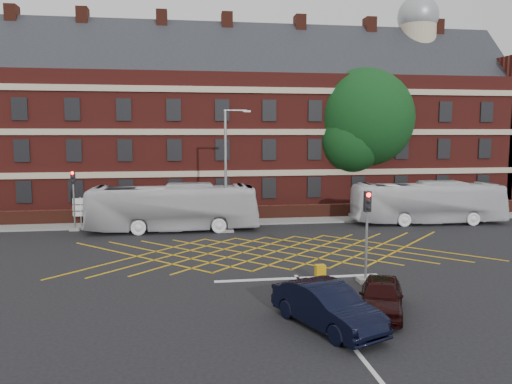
{
  "coord_description": "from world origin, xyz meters",
  "views": [
    {
      "loc": [
        -5.39,
        -26.15,
        6.91
      ],
      "look_at": [
        -1.28,
        1.5,
        3.6
      ],
      "focal_mm": 35.0,
      "sensor_mm": 36.0,
      "label": 1
    }
  ],
  "objects": [
    {
      "name": "direction_signs",
      "position": [
        -12.9,
        11.87,
        1.38
      ],
      "size": [
        1.1,
        0.16,
        2.2
      ],
      "color": "gray",
      "rests_on": "ground"
    },
    {
      "name": "boundary_wall",
      "position": [
        0.0,
        13.0,
        0.55
      ],
      "size": [
        56.0,
        0.5,
        1.1
      ],
      "primitive_type": "cube",
      "color": "#491D13",
      "rests_on": "ground"
    },
    {
      "name": "car_navy",
      "position": [
        -0.37,
        -9.57,
        0.78
      ],
      "size": [
        3.41,
        5.03,
        1.57
      ],
      "primitive_type": "imported",
      "rotation": [
        0.0,
        0.0,
        0.41
      ],
      "color": "black",
      "rests_on": "ground"
    },
    {
      "name": "traffic_light_far",
      "position": [
        -13.02,
        10.36,
        1.76
      ],
      "size": [
        0.7,
        0.7,
        4.27
      ],
      "color": "slate",
      "rests_on": "ground"
    },
    {
      "name": "victorian_building",
      "position": [
        0.25,
        22.0,
        7.84
      ],
      "size": [
        51.0,
        12.17,
        20.4
      ],
      "color": "#5C1C17",
      "rests_on": "ground"
    },
    {
      "name": "bus_left",
      "position": [
        -6.08,
        9.2,
        1.67
      ],
      "size": [
        12.02,
        2.93,
        3.34
      ],
      "primitive_type": "imported",
      "rotation": [
        0.0,
        0.0,
        1.56
      ],
      "color": "silver",
      "rests_on": "ground"
    },
    {
      "name": "street_lamp",
      "position": [
        -2.33,
        8.37,
        2.89
      ],
      "size": [
        2.25,
        1.0,
        8.51
      ],
      "color": "slate",
      "rests_on": "ground"
    },
    {
      "name": "stop_line",
      "position": [
        0.0,
        -3.5,
        0.01
      ],
      "size": [
        8.0,
        0.3,
        0.02
      ],
      "primitive_type": "cube",
      "color": "silver",
      "rests_on": "ground"
    },
    {
      "name": "centre_line",
      "position": [
        0.0,
        -10.0,
        0.01
      ],
      "size": [
        0.15,
        14.0,
        0.02
      ],
      "primitive_type": "cube",
      "color": "silver",
      "rests_on": "ground"
    },
    {
      "name": "ground",
      "position": [
        0.0,
        0.0,
        0.0
      ],
      "size": [
        120.0,
        120.0,
        0.0
      ],
      "primitive_type": "plane",
      "color": "black",
      "rests_on": "ground"
    },
    {
      "name": "car_maroon",
      "position": [
        2.09,
        -8.52,
        0.68
      ],
      "size": [
        3.1,
        4.33,
        1.37
      ],
      "primitive_type": "imported",
      "rotation": [
        0.0,
        0.0,
        -0.42
      ],
      "color": "black",
      "rests_on": "ground"
    },
    {
      "name": "bus_right",
      "position": [
        13.18,
        9.34,
        1.61
      ],
      "size": [
        11.74,
        3.55,
        3.22
      ],
      "primitive_type": "imported",
      "rotation": [
        0.0,
        0.0,
        1.5
      ],
      "color": "silver",
      "rests_on": "ground"
    },
    {
      "name": "traffic_light_near",
      "position": [
        2.96,
        -4.6,
        1.76
      ],
      "size": [
        0.7,
        0.7,
        4.27
      ],
      "color": "slate",
      "rests_on": "ground"
    },
    {
      "name": "deciduous_tree",
      "position": [
        10.94,
        17.53,
        7.63
      ],
      "size": [
        8.98,
        8.98,
        12.75
      ],
      "color": "black",
      "rests_on": "ground"
    },
    {
      "name": "far_pavement",
      "position": [
        0.0,
        12.0,
        0.06
      ],
      "size": [
        60.0,
        3.0,
        0.12
      ],
      "primitive_type": "cube",
      "color": "slate",
      "rests_on": "ground"
    },
    {
      "name": "utility_cabinet",
      "position": [
        0.87,
        -4.3,
        0.42
      ],
      "size": [
        0.45,
        0.4,
        0.83
      ],
      "primitive_type": "cube",
      "color": "#CD920C",
      "rests_on": "ground"
    },
    {
      "name": "box_junction_hatching",
      "position": [
        0.0,
        2.0,
        0.01
      ],
      "size": [
        8.22,
        8.22,
        0.02
      ],
      "primitive_type": "cube",
      "rotation": [
        0.0,
        0.0,
        0.79
      ],
      "color": "#CC990C",
      "rests_on": "ground"
    }
  ]
}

